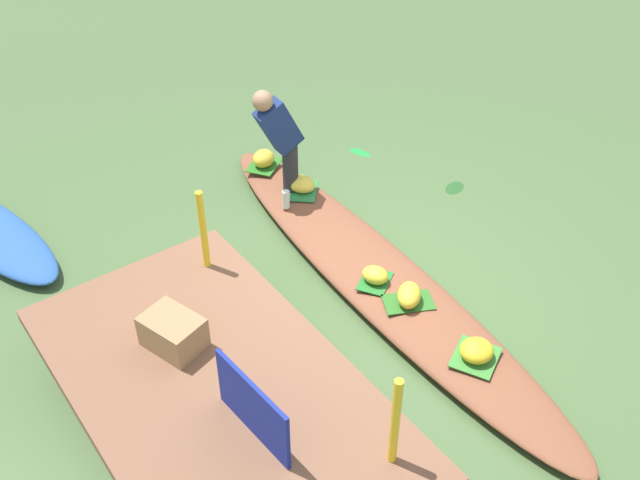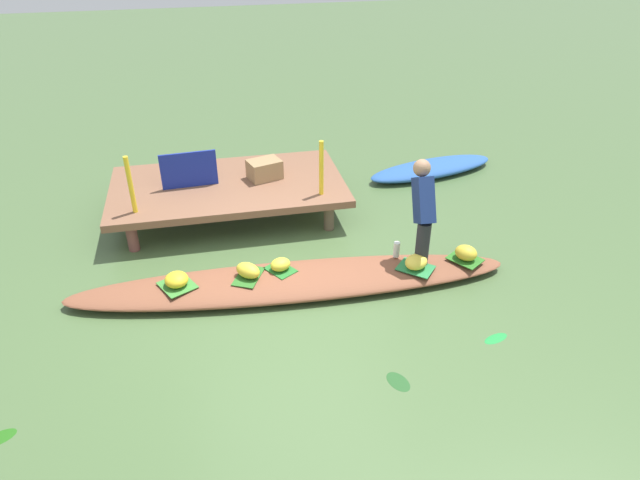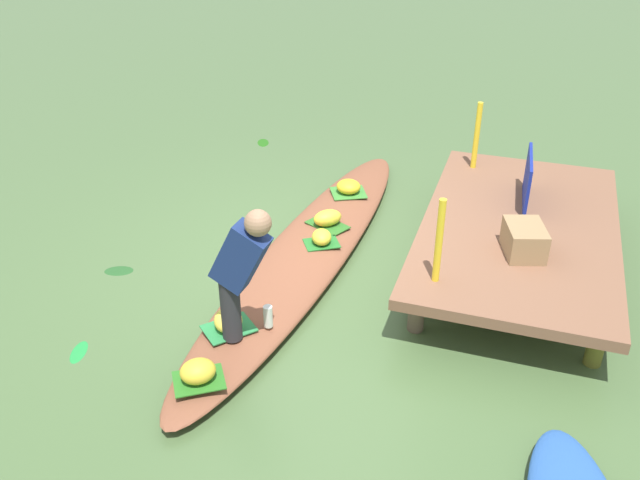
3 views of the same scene
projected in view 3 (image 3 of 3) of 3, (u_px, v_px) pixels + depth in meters
canal_water at (306, 263)px, 6.88m from camera, size 40.00×40.00×0.00m
dock_platform at (519, 230)px, 6.59m from camera, size 3.20×1.80×0.48m
vendor_boat at (306, 255)px, 6.83m from camera, size 5.12×1.10×0.18m
leaf_mat_0 at (327, 225)px, 7.17m from camera, size 0.42×0.50×0.01m
banana_bunch_0 at (328, 218)px, 7.12m from camera, size 0.35×0.36×0.17m
leaf_mat_1 at (348, 193)px, 7.82m from camera, size 0.47×0.49×0.01m
banana_bunch_1 at (349, 187)px, 7.78m from camera, size 0.26×0.27×0.15m
leaf_mat_2 at (229, 328)px, 5.65m from camera, size 0.50×0.49×0.01m
banana_bunch_2 at (228, 320)px, 5.61m from camera, size 0.36×0.34×0.16m
leaf_mat_3 at (199, 380)px, 5.11m from camera, size 0.45×0.47×0.01m
banana_bunch_3 at (198, 371)px, 5.06m from camera, size 0.34×0.35×0.18m
leaf_mat_4 at (322, 243)px, 6.84m from camera, size 0.39×0.42×0.01m
banana_bunch_4 at (322, 237)px, 6.80m from camera, size 0.29×0.27×0.15m
vendor_person at (240, 268)px, 5.18m from camera, size 0.21×0.51×1.20m
water_bottle at (268, 316)px, 5.64m from camera, size 0.08×0.08×0.19m
market_banner at (527, 180)px, 6.85m from camera, size 0.75×0.08×0.50m
railing_post_west at (477, 136)px, 7.52m from camera, size 0.06×0.06×0.75m
railing_post_east at (439, 241)px, 5.55m from camera, size 0.06×0.06×0.75m
produce_crate at (524, 240)px, 6.05m from camera, size 0.51×0.44×0.27m
drifting_plant_0 at (263, 143)px, 9.58m from camera, size 0.32×0.26×0.01m
drifting_plant_1 at (119, 271)px, 6.74m from camera, size 0.26×0.32×0.01m
drifting_plant_2 at (79, 352)px, 5.67m from camera, size 0.31×0.20×0.01m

